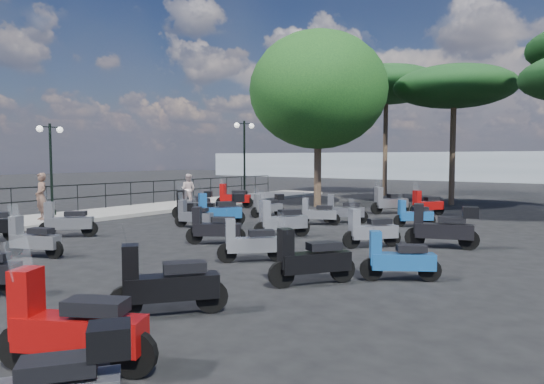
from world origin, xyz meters
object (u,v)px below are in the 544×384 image
Objects in this scene: scooter_5 at (234,197)px; pine_0 at (454,87)px; pedestrian_far at (188,189)px; scooter_10 at (194,216)px; scooter_7 at (32,240)px; scooter_25 at (166,284)px; scooter_16 at (344,211)px; scooter_17 at (390,202)px; scooter_21 at (371,230)px; scooter_3 at (194,207)px; scooter_23 at (426,205)px; lamp_post_1 at (51,163)px; scooter_22 at (318,213)px; scooter_28 at (443,227)px; scooter_20 at (250,243)px; broadleaf_tree at (318,91)px; scooter_19 at (72,328)px; woman at (41,196)px; scooter_26 at (311,260)px; scooter_14 at (214,228)px; pine_2 at (386,85)px; scooter_8 at (67,222)px; lamp_post_2 at (244,153)px; scooter_4 at (195,202)px; scooter_11 at (268,206)px; scooter_9 at (220,210)px; scooter_27 at (399,259)px; scooter_29 at (414,215)px.

pine_0 is at bearing -70.47° from scooter_5.
pedestrian_far reaches higher than scooter_10.
scooter_7 is 1.04× the size of scooter_25.
scooter_16 is 1.01× the size of scooter_17.
scooter_3 is at bearing 27.92° from scooter_21.
scooter_3 is 9.39m from scooter_23.
scooter_22 is (9.32, 4.42, -1.75)m from lamp_post_1.
scooter_28 is (1.77, 7.88, 0.07)m from scooter_25.
scooter_20 is 0.15× the size of broadleaf_tree.
scooter_25 is (-0.61, 1.92, -0.02)m from scooter_19.
woman is 13.50m from scooter_19.
scooter_14 is at bearing 9.04° from scooter_26.
scooter_23 is (0.43, 11.16, 0.02)m from scooter_20.
pine_2 reaches higher than scooter_25.
scooter_8 is 4.70m from scooter_14.
scooter_8 is at bearing -50.91° from lamp_post_2.
broadleaf_tree is (-8.17, 7.70, 5.03)m from scooter_28.
scooter_4 is at bearing 16.03° from scooter_14.
scooter_23 reaches higher than scooter_16.
lamp_post_2 reaches higher than scooter_22.
scooter_14 is (4.41, 1.62, -0.01)m from scooter_8.
scooter_4 is 0.92× the size of scooter_16.
woman is 1.14× the size of scooter_26.
scooter_7 is at bearing 37.50° from scooter_19.
broadleaf_tree is at bearing -59.56° from scooter_11.
scooter_25 is (5.74, -7.70, -0.07)m from scooter_9.
scooter_14 is (7.65, -6.64, -0.43)m from pedestrian_far.
lamp_post_1 is 2.51× the size of scooter_4.
pedestrian_far is 1.00× the size of scooter_26.
scooter_22 is at bearing -25.62° from scooter_26.
scooter_8 is 9.97m from scooter_19.
scooter_8 is 8.87m from scooter_21.
scooter_8 reaches higher than scooter_22.
pine_2 is at bearing -8.52° from scooter_27.
scooter_29 is at bearing -49.88° from scooter_7.
scooter_7 is 6.87m from scooter_26.
scooter_14 is 1.08× the size of scooter_21.
scooter_16 is 7.96m from broadleaf_tree.
lamp_post_1 is at bearing 54.28° from scooter_14.
scooter_20 is 21.97m from pine_2.
pedestrian_far is 14.67m from pine_2.
scooter_10 is 0.18× the size of pine_2.
scooter_8 is at bearing -96.92° from broadleaf_tree.
scooter_23 is at bearing -58.85° from pine_2.
lamp_post_2 is at bearing 6.69° from scooter_19.
lamp_post_2 is 10.50m from scooter_17.
scooter_20 is at bearing 63.60° from scooter_27.
scooter_21 is (1.49, 3.24, 0.02)m from scooter_20.
scooter_19 is at bearing 175.22° from scooter_22.
woman reaches higher than scooter_20.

